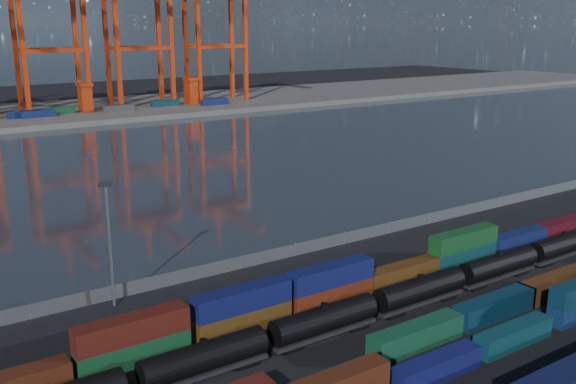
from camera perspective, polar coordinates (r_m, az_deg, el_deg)
ground at (r=82.20m, az=12.02°, el=-11.26°), size 700.00×700.00×0.00m
harbor_water at (r=168.40m, az=-14.44°, el=2.14°), size 700.00×700.00×0.00m
far_quay at (r=268.21m, az=-22.20°, el=6.33°), size 700.00×70.00×2.00m
container_row_mid at (r=78.97m, az=13.89°, el=-11.39°), size 129.47×2.60×2.77m
container_row_north at (r=83.81m, az=3.00°, el=-8.84°), size 142.43×2.54×5.42m
tanker_string at (r=90.78m, az=15.10°, el=-7.35°), size 122.80×3.07×4.40m
waterfront_fence at (r=101.44m, az=0.63°, el=-5.16°), size 160.12×0.12×2.20m
yard_light_mast at (r=84.37m, az=-15.59°, el=-3.97°), size 1.60×0.40×16.60m
quay_containers at (r=251.70m, az=-23.98°, el=6.19°), size 172.58×10.99×2.60m
straddle_carriers at (r=257.18m, az=-22.41°, el=7.53°), size 140.00×7.00×11.10m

